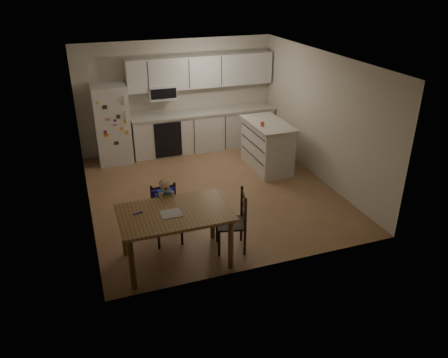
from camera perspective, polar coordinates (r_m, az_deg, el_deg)
name	(u,v)px	position (r m, az deg, el deg)	size (l,w,h in m)	color
room	(203,122)	(8.35, -2.78, 7.49)	(4.52, 5.01, 2.51)	#876141
refrigerator	(112,124)	(9.77, -14.44, 6.97)	(0.72, 0.70, 1.70)	silver
kitchen_run	(202,112)	(10.21, -2.92, 8.70)	(3.37, 0.62, 2.15)	silver
kitchen_island	(267,145)	(9.26, 5.64, 4.41)	(0.72, 1.37, 1.01)	silver
red_cup	(262,124)	(8.83, 5.04, 7.17)	(0.08, 0.08, 0.09)	#D04421
dining_table	(175,219)	(6.14, -6.44, -5.16)	(1.55, 0.99, 0.83)	brown
napkin	(171,214)	(6.03, -6.90, -4.51)	(0.29, 0.25, 0.01)	silver
toddler_spoon	(137,213)	(6.11, -11.29, -4.42)	(0.02, 0.02, 0.12)	#2D1BD1
chair_booster	(166,203)	(6.70, -7.65, -3.18)	(0.40, 0.40, 1.06)	black
chair_side	(237,217)	(6.49, 1.71, -5.02)	(0.51, 0.51, 0.95)	black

